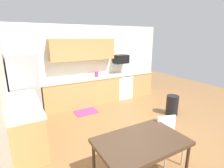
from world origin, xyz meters
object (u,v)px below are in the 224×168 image
Objects in this scene: refrigerator at (25,86)px; trash_bin at (172,105)px; microwave at (121,59)px; chair_near_table at (168,135)px; dining_table at (141,144)px; oven_range at (122,86)px; kettle at (97,74)px.

refrigerator is 4.38m from trash_bin.
microwave is (3.36, 0.18, 0.56)m from refrigerator.
refrigerator is 2.19× the size of chair_near_table.
dining_table is at bearing -168.08° from chair_near_table.
oven_range is 1.07× the size of chair_near_table.
kettle is at bearing 177.27° from oven_range.
kettle is (-1.53, 2.14, 0.72)m from trash_bin.
dining_table is (-1.97, -3.73, -0.80)m from microwave.
refrigerator is 2.32m from kettle.
chair_near_table is at bearing -140.29° from trash_bin.
oven_range is (3.36, 0.08, -0.48)m from refrigerator.
trash_bin is (1.65, 1.37, -0.20)m from chair_near_table.
trash_bin is at bearing -77.68° from microwave.
kettle is at bearing 87.97° from chair_near_table.
oven_range reaches higher than chair_near_table.
trash_bin is at bearing -27.62° from refrigerator.
oven_range is 1.52× the size of trash_bin.
dining_table is 2.33× the size of trash_bin.
oven_range is at bearing 1.36° from refrigerator.
refrigerator is 3.41m from microwave.
refrigerator is at bearing -176.93° from microwave.
oven_range is 0.65× the size of dining_table.
oven_range is 1.04m from microwave.
microwave is 2.54m from trash_bin.
kettle is at bearing 75.87° from dining_table.
chair_near_table is at bearing -57.07° from refrigerator.
refrigerator is at bearing -178.64° from oven_range.
microwave is at bearing 3.07° from refrigerator.
chair_near_table is 1.42× the size of trash_bin.
oven_range is at bearing -2.73° from kettle.
refrigerator is at bearing -176.78° from kettle.
chair_near_table reaches higher than trash_bin.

